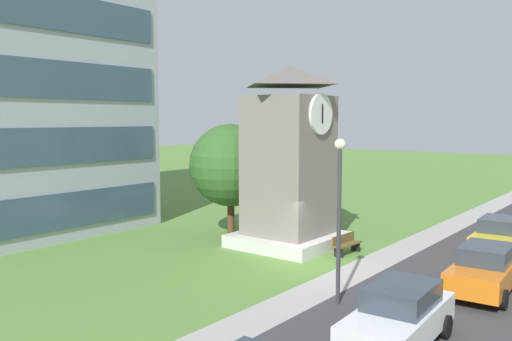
% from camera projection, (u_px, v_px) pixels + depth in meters
% --- Properties ---
extents(ground_plane, '(160.00, 160.00, 0.00)m').
position_uv_depth(ground_plane, '(308.00, 266.00, 22.30)').
color(ground_plane, '#567F38').
extents(street_asphalt, '(120.00, 7.20, 0.01)m').
position_uv_depth(street_asphalt, '(464.00, 297.00, 18.41)').
color(street_asphalt, '#38383A').
rests_on(street_asphalt, ground).
extents(kerb_strip, '(120.00, 1.60, 0.01)m').
position_uv_depth(kerb_strip, '(350.00, 274.00, 21.11)').
color(kerb_strip, '#9E9E99').
rests_on(kerb_strip, ground).
extents(clock_tower, '(4.57, 4.57, 8.57)m').
position_uv_depth(clock_tower, '(289.00, 168.00, 25.58)').
color(clock_tower, slate).
rests_on(clock_tower, ground).
extents(park_bench, '(1.83, 0.60, 0.88)m').
position_uv_depth(park_bench, '(346.00, 244.00, 24.29)').
color(park_bench, brown).
rests_on(park_bench, ground).
extents(street_lamp, '(0.36, 0.36, 5.48)m').
position_uv_depth(street_lamp, '(339.00, 202.00, 17.41)').
color(street_lamp, '#333338').
rests_on(street_lamp, ground).
extents(tree_by_building, '(4.30, 4.30, 5.87)m').
position_uv_depth(tree_by_building, '(231.00, 165.00, 27.87)').
color(tree_by_building, '#513823').
rests_on(tree_by_building, ground).
extents(parked_car_white, '(4.50, 2.10, 1.69)m').
position_uv_depth(parked_car_white, '(399.00, 316.00, 14.32)').
color(parked_car_white, silver).
rests_on(parked_car_white, ground).
extents(parked_car_orange, '(4.31, 2.12, 1.69)m').
position_uv_depth(parked_car_orange, '(485.00, 269.00, 18.73)').
color(parked_car_orange, orange).
rests_on(parked_car_orange, ground).
extents(parked_car_yellow, '(4.13, 2.12, 1.69)m').
position_uv_depth(parked_car_yellow, '(499.00, 237.00, 23.97)').
color(parked_car_yellow, gold).
rests_on(parked_car_yellow, ground).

